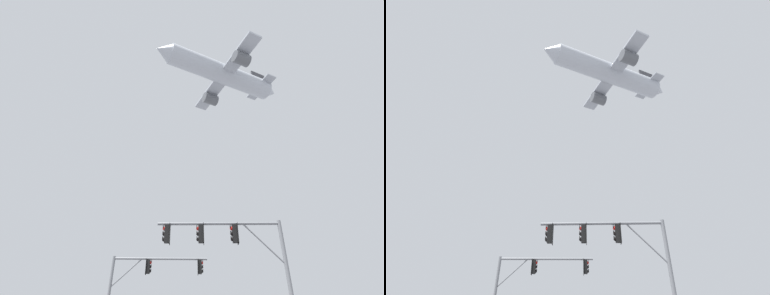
% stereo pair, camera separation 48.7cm
% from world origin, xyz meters
% --- Properties ---
extents(signal_pole_near, '(6.48, 0.94, 6.22)m').
position_xyz_m(signal_pole_near, '(2.32, 9.10, 4.84)').
color(signal_pole_near, slate).
rests_on(signal_pole_near, ground).
extents(signal_pole_far, '(6.71, 0.68, 5.72)m').
position_xyz_m(signal_pole_far, '(-2.25, 15.89, 4.36)').
color(signal_pole_far, slate).
rests_on(signal_pole_far, ground).
extents(airplane, '(23.96, 18.51, 6.69)m').
position_xyz_m(airplane, '(7.36, 28.43, 39.72)').
color(airplane, '#B7BCC6').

